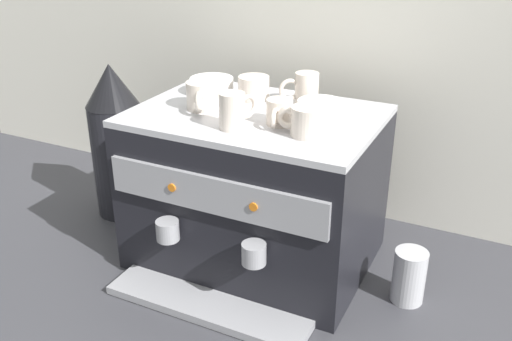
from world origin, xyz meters
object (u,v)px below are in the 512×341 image
Objects in this scene: coffee_grinder at (117,141)px; milk_pitcher at (409,276)px; ceramic_cup_1 at (253,87)px; ceramic_cup_2 at (235,111)px; ceramic_cup_3 at (307,121)px; ceramic_cup_0 at (305,89)px; ceramic_cup_5 at (202,96)px; ceramic_bowl_0 at (320,110)px; ceramic_cup_4 at (279,112)px; ceramic_bowl_1 at (212,86)px; espresso_machine at (255,189)px.

milk_pitcher is (0.91, -0.06, -0.17)m from coffee_grinder.
coffee_grinder is (-0.43, -0.05, -0.21)m from ceramic_cup_1.
ceramic_cup_2 is 0.88× the size of ceramic_cup_3.
ceramic_cup_2 reaches higher than ceramic_cup_0.
coffee_grinder is at bearing 167.51° from ceramic_cup_5.
ceramic_bowl_0 is at bearing -16.57° from ceramic_cup_1.
ceramic_cup_4 is (0.00, -0.17, -0.01)m from ceramic_cup_0.
ceramic_cup_1 is 0.93× the size of ceramic_bowl_1.
milk_pitcher is (0.48, -0.11, -0.38)m from ceramic_cup_1.
ceramic_cup_1 is 1.08× the size of ceramic_cup_2.
ceramic_cup_2 is at bearing -109.03° from ceramic_cup_0.
ceramic_cup_5 reaches higher than ceramic_bowl_1.
espresso_machine is 5.40× the size of ceramic_bowl_0.
ceramic_cup_5 is 0.25× the size of coffee_grinder.
ceramic_bowl_1 is (-0.05, 0.13, -0.01)m from ceramic_cup_5.
espresso_machine is 0.44m from milk_pitcher.
ceramic_cup_2 reaches higher than ceramic_cup_5.
ceramic_cup_1 reaches higher than coffee_grinder.
ceramic_bowl_1 reaches higher than ceramic_bowl_0.
ceramic_bowl_0 is (0.16, 0.04, 0.23)m from espresso_machine.
coffee_grinder is (-0.58, 0.10, -0.21)m from ceramic_cup_4.
ceramic_cup_4 is at bearing 156.71° from ceramic_cup_3.
ceramic_cup_4 is 0.84× the size of ceramic_bowl_0.
ceramic_cup_4 is 0.62m from coffee_grinder.
ceramic_cup_1 is (-0.14, -0.01, -0.01)m from ceramic_cup_0.
espresso_machine is 5.26× the size of ceramic_cup_3.
espresso_machine is 1.27× the size of coffee_grinder.
ceramic_cup_5 is at bearing -69.56° from ceramic_bowl_1.
milk_pitcher is (0.34, 0.04, -0.38)m from ceramic_cup_4.
ceramic_cup_4 is 0.20× the size of coffee_grinder.
ceramic_cup_0 is 0.91× the size of ceramic_cup_2.
ceramic_bowl_1 is 0.71m from milk_pitcher.
ceramic_cup_5 is 0.99× the size of ceramic_bowl_1.
ceramic_cup_4 is 0.51m from milk_pitcher.
ceramic_bowl_1 is (-0.18, 0.10, 0.23)m from espresso_machine.
ceramic_cup_3 is 0.09m from ceramic_cup_4.
ceramic_cup_5 reaches higher than ceramic_bowl_0.
ceramic_cup_3 reaches higher than coffee_grinder.
ceramic_cup_4 is at bearing 39.04° from ceramic_cup_2.
ceramic_cup_5 is 1.05× the size of ceramic_bowl_0.
ceramic_cup_2 is 0.17m from ceramic_cup_3.
coffee_grinder is (-0.66, 0.13, -0.21)m from ceramic_cup_3.
ceramic_cup_4 reaches higher than coffee_grinder.
ceramic_cup_5 is 0.30m from ceramic_bowl_0.
ceramic_cup_1 is 0.80× the size of milk_pitcher.
ceramic_bowl_0 is 0.68m from coffee_grinder.
ceramic_cup_2 is 0.57m from coffee_grinder.
ceramic_cup_3 is at bearing -27.38° from ceramic_bowl_1.
ceramic_cup_2 is at bearing -31.62° from ceramic_cup_5.
ceramic_bowl_1 reaches higher than espresso_machine.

